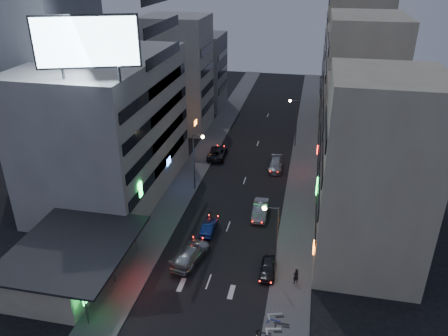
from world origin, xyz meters
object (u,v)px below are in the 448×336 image
(parked_car_right_mid, at_px, (260,210))
(road_car_silver, at_px, (191,254))
(person, at_px, (296,276))
(scooter_black_a, at_px, (272,329))
(scooter_silver_a, at_px, (282,323))
(parked_car_left, at_px, (217,153))
(scooter_black_b, at_px, (290,319))
(parked_car_right_near, at_px, (268,268))
(scooter_blue, at_px, (282,317))
(scooter_silver_b, at_px, (283,307))
(road_car_blue, at_px, (209,227))
(parked_car_right_far, at_px, (276,165))

(parked_car_right_mid, distance_m, road_car_silver, 11.96)
(road_car_silver, relative_size, person, 3.49)
(scooter_black_a, xyz_separation_m, scooter_silver_a, (0.74, 0.74, 0.11))
(parked_car_left, bearing_deg, scooter_black_b, 110.24)
(parked_car_right_near, bearing_deg, scooter_blue, -74.31)
(parked_car_right_mid, bearing_deg, parked_car_right_near, -80.09)
(scooter_silver_b, bearing_deg, scooter_black_a, 147.36)
(person, bearing_deg, road_car_silver, -42.80)
(road_car_silver, relative_size, scooter_blue, 3.43)
(scooter_black_a, bearing_deg, scooter_blue, -27.09)
(parked_car_right_near, relative_size, scooter_black_a, 2.36)
(person, height_order, scooter_silver_a, person)
(scooter_silver_b, bearing_deg, scooter_blue, 163.04)
(scooter_silver_a, bearing_deg, scooter_black_b, -62.99)
(parked_car_right_mid, relative_size, scooter_silver_b, 2.41)
(parked_car_right_mid, distance_m, scooter_silver_a, 18.34)
(parked_car_right_mid, relative_size, road_car_blue, 1.25)
(road_car_silver, height_order, scooter_black_b, road_car_silver)
(parked_car_right_mid, bearing_deg, scooter_silver_a, -78.45)
(road_car_silver, bearing_deg, scooter_black_b, 159.52)
(parked_car_right_near, xyz_separation_m, road_car_silver, (-8.22, 0.44, 0.19))
(scooter_blue, bearing_deg, scooter_silver_a, -166.93)
(scooter_black_a, distance_m, scooter_silver_a, 1.05)
(parked_car_right_near, distance_m, scooter_blue, 6.62)
(parked_car_left, relative_size, scooter_silver_a, 2.80)
(parked_car_right_near, xyz_separation_m, parked_car_right_far, (-1.66, 24.21, 0.07))
(parked_car_left, xyz_separation_m, scooter_silver_b, (13.13, -31.97, -0.03))
(road_car_blue, height_order, road_car_silver, road_car_silver)
(parked_car_left, xyz_separation_m, person, (14.03, -27.68, 0.18))
(parked_car_right_mid, height_order, scooter_silver_b, parked_car_right_mid)
(scooter_silver_a, xyz_separation_m, scooter_blue, (-0.04, 0.74, -0.09))
(person, relative_size, scooter_black_b, 0.91)
(scooter_black_b, bearing_deg, scooter_silver_a, 131.25)
(scooter_black_a, bearing_deg, scooter_silver_a, -46.84)
(scooter_blue, bearing_deg, parked_car_right_mid, 23.48)
(parked_car_left, height_order, scooter_black_b, parked_car_left)
(parked_car_left, distance_m, scooter_silver_b, 34.56)
(parked_car_right_mid, relative_size, scooter_silver_a, 2.46)
(scooter_blue, bearing_deg, scooter_silver_b, 10.29)
(scooter_silver_a, bearing_deg, scooter_silver_b, -10.55)
(scooter_blue, bearing_deg, road_car_blue, 47.54)
(scooter_silver_a, relative_size, scooter_black_b, 1.09)
(parked_car_right_near, height_order, parked_car_left, parked_car_left)
(scooter_black_a, bearing_deg, parked_car_right_near, 7.20)
(scooter_black_a, bearing_deg, road_car_blue, 30.74)
(parked_car_right_far, relative_size, scooter_silver_b, 2.43)
(parked_car_right_mid, xyz_separation_m, scooter_black_a, (3.46, -18.59, -0.20))
(parked_car_right_mid, relative_size, person, 2.94)
(scooter_blue, distance_m, scooter_silver_b, 1.06)
(parked_car_right_near, xyz_separation_m, scooter_black_b, (2.68, -6.50, 0.02))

